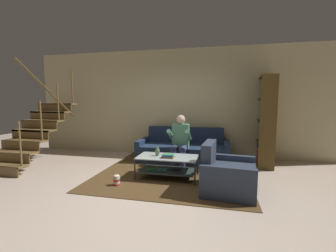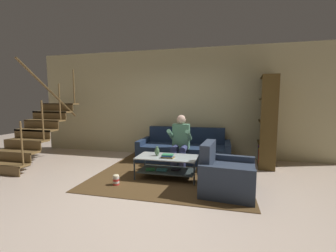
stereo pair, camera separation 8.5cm
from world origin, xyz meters
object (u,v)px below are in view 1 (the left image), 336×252
(couch, at_px, (183,150))
(armchair, at_px, (227,176))
(vase, at_px, (157,151))
(coffee_table, at_px, (167,164))
(bookshelf, at_px, (267,130))
(person_seated_center, at_px, (180,139))
(book_stack, at_px, (168,156))
(popcorn_tub, at_px, (117,180))

(couch, relative_size, armchair, 2.28)
(armchair, bearing_deg, vase, 161.02)
(couch, bearing_deg, coffee_table, -95.03)
(bookshelf, bearing_deg, armchair, -116.99)
(couch, distance_m, vase, 1.40)
(coffee_table, xyz_separation_m, vase, (-0.20, 0.01, 0.23))
(couch, height_order, coffee_table, couch)
(person_seated_center, height_order, bookshelf, bookshelf)
(vase, bearing_deg, book_stack, -23.54)
(popcorn_tub, bearing_deg, vase, 45.65)
(book_stack, bearing_deg, vase, 156.46)
(coffee_table, relative_size, popcorn_tub, 5.86)
(vase, distance_m, book_stack, 0.27)
(person_seated_center, distance_m, bookshelf, 2.10)
(person_seated_center, distance_m, coffee_table, 0.89)
(person_seated_center, height_order, vase, person_seated_center)
(vase, relative_size, bookshelf, 0.09)
(popcorn_tub, bearing_deg, couch, 65.00)
(couch, distance_m, popcorn_tub, 2.16)
(book_stack, distance_m, popcorn_tub, 1.04)
(book_stack, relative_size, bookshelf, 0.12)
(couch, bearing_deg, bookshelf, 3.65)
(couch, xyz_separation_m, bookshelf, (1.98, 0.13, 0.55))
(coffee_table, xyz_separation_m, book_stack, (0.04, -0.10, 0.18))
(bookshelf, bearing_deg, book_stack, -142.49)
(couch, bearing_deg, book_stack, -92.92)
(coffee_table, bearing_deg, couch, 84.97)
(person_seated_center, distance_m, armchair, 1.64)
(couch, distance_m, person_seated_center, 0.66)
(person_seated_center, relative_size, popcorn_tub, 5.99)
(vase, xyz_separation_m, popcorn_tub, (-0.59, -0.61, -0.42))
(armchair, distance_m, popcorn_tub, 1.92)
(couch, relative_size, vase, 12.14)
(armchair, bearing_deg, bookshelf, 63.01)
(person_seated_center, height_order, book_stack, person_seated_center)
(person_seated_center, xyz_separation_m, coffee_table, (-0.12, -0.81, -0.36))
(person_seated_center, xyz_separation_m, bookshelf, (1.98, 0.67, 0.18))
(couch, distance_m, armchair, 2.06)
(couch, relative_size, coffee_table, 1.93)
(person_seated_center, bearing_deg, bookshelf, 18.70)
(coffee_table, xyz_separation_m, armchair, (1.12, -0.44, -0.01))
(person_seated_center, bearing_deg, vase, -111.59)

